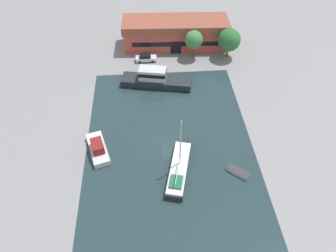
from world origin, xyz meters
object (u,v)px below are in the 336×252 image
at_px(warehouse_building, 175,33).
at_px(parked_car, 146,58).
at_px(small_dinghy, 238,172).
at_px(motor_cruiser, 155,79).
at_px(quay_tree_by_water, 229,40).
at_px(cabin_boat, 98,148).
at_px(sailboat_moored, 179,168).
at_px(quay_tree_near_building, 194,40).

height_order(warehouse_building, parked_car, warehouse_building).
bearing_deg(small_dinghy, warehouse_building, -130.08).
bearing_deg(warehouse_building, motor_cruiser, -107.43).
xyz_separation_m(quay_tree_by_water, motor_cruiser, (-16.44, -8.97, -2.86)).
xyz_separation_m(small_dinghy, cabin_boat, (-21.78, 5.84, 0.57)).
bearing_deg(cabin_boat, quay_tree_by_water, 28.20).
height_order(quay_tree_by_water, cabin_boat, quay_tree_by_water).
bearing_deg(quay_tree_by_water, warehouse_building, 152.21).
bearing_deg(parked_car, sailboat_moored, 7.52).
xyz_separation_m(quay_tree_near_building, sailboat_moored, (-6.14, -31.44, -3.68)).
relative_size(motor_cruiser, cabin_boat, 1.93).
relative_size(sailboat_moored, small_dinghy, 3.34).
bearing_deg(quay_tree_by_water, sailboat_moored, -113.91).
bearing_deg(warehouse_building, small_dinghy, -78.07).
distance_m(sailboat_moored, cabin_boat, 13.62).
bearing_deg(quay_tree_by_water, cabin_boat, -135.31).
xyz_separation_m(parked_car, cabin_boat, (-8.38, -25.81, 0.02)).
height_order(sailboat_moored, small_dinghy, sailboat_moored).
distance_m(warehouse_building, quay_tree_by_water, 12.60).
relative_size(quay_tree_near_building, quay_tree_by_water, 0.94).
distance_m(quay_tree_near_building, parked_car, 11.10).
relative_size(warehouse_building, quay_tree_near_building, 3.80).
bearing_deg(cabin_boat, quay_tree_near_building, 38.18).
bearing_deg(motor_cruiser, quay_tree_by_water, -50.59).
bearing_deg(sailboat_moored, quay_tree_near_building, 92.66).
height_order(sailboat_moored, cabin_boat, sailboat_moored).
distance_m(parked_car, sailboat_moored, 30.92).
bearing_deg(sailboat_moored, motor_cruiser, 110.69).
height_order(warehouse_building, cabin_boat, warehouse_building).
relative_size(parked_car, sailboat_moored, 0.38).
height_order(quay_tree_near_building, small_dinghy, quay_tree_near_building).
distance_m(quay_tree_near_building, motor_cruiser, 13.25).
relative_size(sailboat_moored, cabin_boat, 1.59).
relative_size(quay_tree_near_building, motor_cruiser, 0.44).
relative_size(warehouse_building, parked_car, 5.29).
xyz_separation_m(warehouse_building, sailboat_moored, (-2.63, -36.85, -2.49)).
bearing_deg(cabin_boat, warehouse_building, 47.88).
bearing_deg(parked_car, quay_tree_near_building, 93.92).
bearing_deg(quay_tree_near_building, motor_cruiser, -133.21).
bearing_deg(sailboat_moored, small_dinghy, 7.16).
bearing_deg(quay_tree_by_water, parked_car, -178.78).
bearing_deg(parked_car, motor_cruiser, 10.40).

